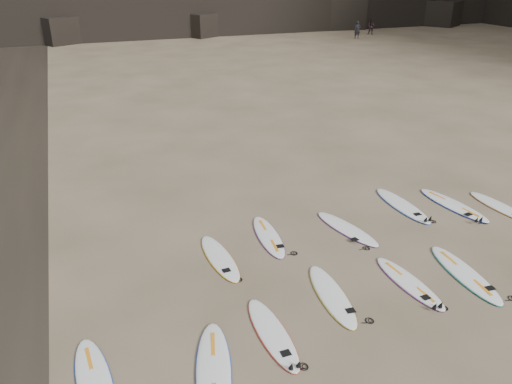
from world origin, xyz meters
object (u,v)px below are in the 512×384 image
surfboard_8 (402,205)px  person_a (357,30)px  surfboard_3 (409,282)px  surfboard_9 (453,205)px  surfboard_4 (465,273)px  surfboard_7 (347,228)px  surfboard_5 (220,257)px  person_b (371,26)px  surfboard_11 (94,382)px  surfboard_10 (500,206)px  surfboard_6 (268,236)px  surfboard_2 (332,295)px  surfboard_1 (272,333)px  surfboard_0 (213,370)px

surfboard_8 → person_a: person_a is taller
surfboard_3 → surfboard_9: (3.98, 3.08, 0.01)m
surfboard_3 → person_a: (21.37, 37.68, 0.82)m
surfboard_4 → surfboard_7: surfboard_4 is taller
surfboard_5 → person_b: (28.43, 37.08, 0.82)m
surfboard_8 → surfboard_11: size_ratio=1.07×
surfboard_3 → surfboard_10: (5.31, 2.44, -0.00)m
surfboard_10 → surfboard_6: bearing=170.9°
surfboard_2 → surfboard_9: bearing=32.4°
surfboard_9 → surfboard_10: surfboard_9 is taller
surfboard_10 → surfboard_11: surfboard_11 is taller
person_b → surfboard_9: bearing=-74.4°
surfboard_5 → surfboard_8: (6.44, 0.90, 0.00)m
surfboard_3 → surfboard_4: 1.56m
surfboard_9 → surfboard_8: bearing=153.5°
surfboard_1 → person_a: bearing=56.8°
surfboard_11 → person_b: 51.47m
surfboard_2 → person_a: size_ratio=1.48×
surfboard_5 → person_a: bearing=51.3°
surfboard_0 → surfboard_8: (7.74, 4.73, -0.00)m
surfboard_1 → surfboard_5: bearing=93.4°
surfboard_2 → surfboard_4: surfboard_4 is taller
surfboard_1 → person_a: 45.77m
surfboard_2 → surfboard_8: surfboard_8 is taller
surfboard_10 → surfboard_3: bearing=-157.7°
surfboard_5 → surfboard_11: (-3.47, -3.31, 0.00)m
surfboard_0 → surfboard_7: size_ratio=1.11×
surfboard_4 → person_b: (22.86, 40.00, 0.81)m
surfboard_7 → person_b: (24.45, 36.90, 0.82)m
surfboard_0 → person_a: (26.69, 38.78, 0.81)m
surfboard_2 → surfboard_5: (-2.00, 2.51, -0.00)m
surfboard_4 → person_a: person_a is taller
surfboard_3 → surfboard_5: bearing=143.0°
surfboard_7 → person_b: bearing=43.7°
surfboard_0 → surfboard_11: size_ratio=1.08×
surfboard_6 → surfboard_11: size_ratio=0.97×
surfboard_5 → surfboard_10: bearing=-4.5°
surfboard_7 → person_a: person_a is taller
surfboard_9 → surfboard_6: bearing=171.1°
surfboard_1 → surfboard_3: 3.88m
surfboard_4 → surfboard_6: surfboard_4 is taller
surfboard_8 → surfboard_10: surfboard_8 is taller
surfboard_3 → surfboard_10: same height
surfboard_9 → surfboard_11: 12.04m
surfboard_0 → surfboard_4: surfboard_0 is taller
surfboard_6 → surfboard_9: size_ratio=0.89×
surfboard_2 → surfboard_11: 5.53m
surfboard_5 → person_b: bearing=49.8°
surfboard_0 → surfboard_3: bearing=27.1°
surfboard_1 → surfboard_9: 8.61m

